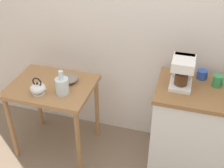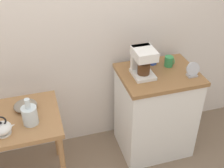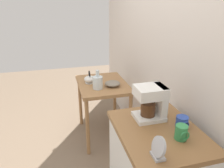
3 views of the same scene
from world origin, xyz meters
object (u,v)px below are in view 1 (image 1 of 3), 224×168
object	(u,v)px
teakettle	(38,88)
mug_blue	(202,75)
coffee_maker	(183,70)
mug_tall_green	(218,81)
bowl_stoneware	(68,79)
glass_carafe_vase	(62,85)

from	to	relation	value
teakettle	mug_blue	distance (m)	1.45
coffee_maker	mug_tall_green	xyz separation A→B (m)	(0.29, 0.07, -0.09)
bowl_stoneware	glass_carafe_vase	world-z (taller)	glass_carafe_vase
glass_carafe_vase	teakettle	bearing A→B (deg)	-163.04
bowl_stoneware	mug_blue	distance (m)	1.22
bowl_stoneware	glass_carafe_vase	bearing A→B (deg)	-80.96
mug_blue	mug_tall_green	distance (m)	0.15
teakettle	glass_carafe_vase	world-z (taller)	glass_carafe_vase
bowl_stoneware	mug_blue	size ratio (longest dim) A/B	2.03
bowl_stoneware	coffee_maker	bearing A→B (deg)	1.56
coffee_maker	mug_blue	world-z (taller)	coffee_maker
glass_carafe_vase	coffee_maker	world-z (taller)	coffee_maker
bowl_stoneware	mug_tall_green	world-z (taller)	mug_tall_green
teakettle	glass_carafe_vase	size ratio (longest dim) A/B	0.75
mug_tall_green	bowl_stoneware	bearing A→B (deg)	-175.74
bowl_stoneware	coffee_maker	distance (m)	1.06
bowl_stoneware	mug_tall_green	distance (m)	1.34
glass_carafe_vase	mug_tall_green	xyz separation A→B (m)	(1.29, 0.29, 0.10)
coffee_maker	mug_tall_green	size ratio (longest dim) A/B	2.65
mug_tall_green	teakettle	bearing A→B (deg)	-166.79
mug_blue	glass_carafe_vase	bearing A→B (deg)	-162.13
teakettle	glass_carafe_vase	xyz separation A→B (m)	(0.21, 0.06, 0.03)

